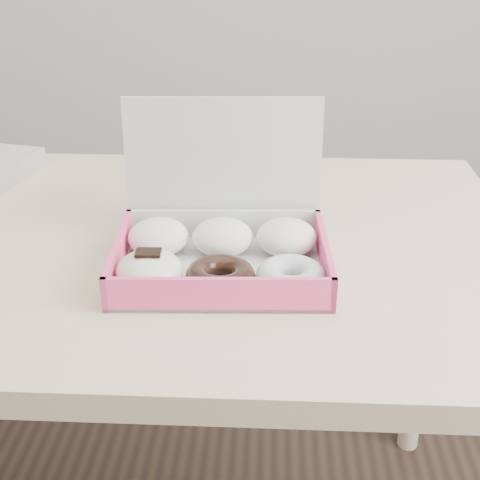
{
  "coord_description": "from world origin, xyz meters",
  "views": [
    {
      "loc": [
        0.19,
        -0.97,
        1.23
      ],
      "look_at": [
        0.14,
        -0.1,
        0.8
      ],
      "focal_mm": 50.0,
      "sensor_mm": 36.0,
      "label": 1
    }
  ],
  "objects": [
    {
      "name": "table",
      "position": [
        0.0,
        0.0,
        0.67
      ],
      "size": [
        1.2,
        0.8,
        0.75
      ],
      "color": "#CFB088",
      "rests_on": "ground"
    },
    {
      "name": "donut_box",
      "position": [
        0.11,
        -0.1,
        0.79
      ],
      "size": [
        0.32,
        0.27,
        0.23
      ],
      "rotation": [
        0.0,
        0.0,
        0.04
      ],
      "color": "silver",
      "rests_on": "table"
    }
  ]
}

